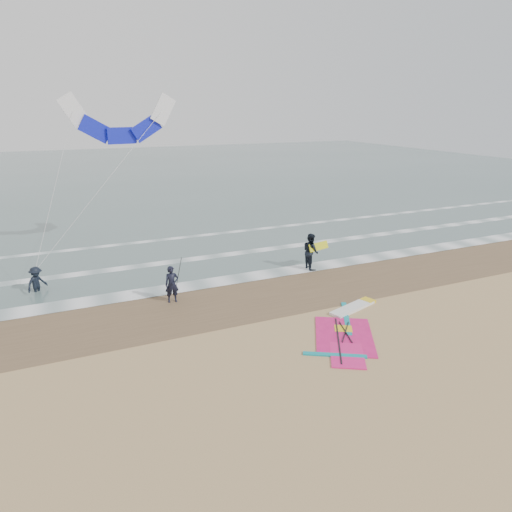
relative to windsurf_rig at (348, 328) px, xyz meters
name	(u,v)px	position (x,y,z in m)	size (l,w,h in m)	color
ground	(358,353)	(-0.74, -1.65, -0.03)	(120.00, 120.00, 0.00)	tan
sea_water	(130,174)	(-0.74, 46.35, -0.02)	(120.00, 80.00, 0.02)	#47605E
wet_sand_band	(279,291)	(-0.74, 4.35, -0.03)	(120.00, 5.00, 0.01)	brown
foam_waterline	(242,262)	(-0.74, 8.79, 0.00)	(120.00, 9.15, 0.02)	white
windsurf_rig	(348,328)	(0.00, 0.00, 0.00)	(5.02, 4.76, 0.12)	white
person_standing	(172,284)	(-5.47, 5.14, 0.77)	(0.59, 0.39, 1.61)	black
person_walking	(311,251)	(2.09, 6.43, 0.91)	(0.92, 0.72, 1.89)	black
person_wading	(36,276)	(-10.80, 8.69, 0.74)	(1.00, 0.58, 1.55)	black
held_pole	(178,275)	(-5.17, 5.14, 1.15)	(0.17, 0.86, 1.82)	black
carried_kiteboard	(319,246)	(2.49, 6.33, 1.17)	(1.30, 0.51, 0.39)	yellow
surf_kite	(121,123)	(-5.87, 13.29, 7.15)	(8.04, 4.81, 7.77)	white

